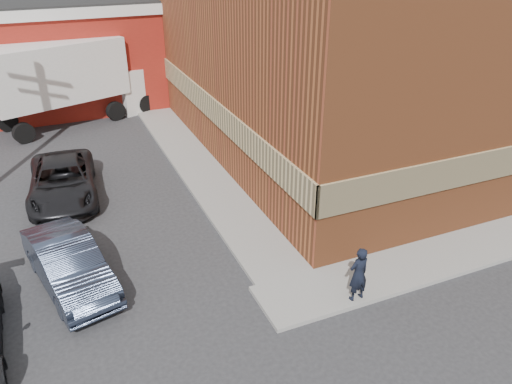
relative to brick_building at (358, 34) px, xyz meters
name	(u,v)px	position (x,y,z in m)	size (l,w,h in m)	color
ground	(266,286)	(-8.50, -9.00, -4.68)	(90.00, 90.00, 0.00)	#28282B
brick_building	(358,34)	(0.00, 0.00, 0.00)	(14.25, 18.25, 9.36)	brown
sidewalk_south	(496,241)	(-1.00, -9.90, -4.62)	(16.00, 1.80, 0.12)	gray
sidewalk_west	(191,159)	(-7.90, 0.00, -4.62)	(1.80, 18.00, 0.12)	gray
warehouse	(9,55)	(-14.50, 11.00, -1.87)	(16.30, 8.30, 5.60)	maroon
man	(358,274)	(-6.61, -10.55, -3.79)	(0.57, 0.37, 1.55)	black
sedan	(69,264)	(-13.35, -6.85, -3.99)	(1.46, 4.18, 1.38)	#2C3549
suv_a	(63,181)	(-13.10, -1.44, -4.00)	(2.27, 4.92, 1.37)	black
box_truck	(72,76)	(-11.74, 6.99, -2.33)	(8.62, 5.08, 4.09)	white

